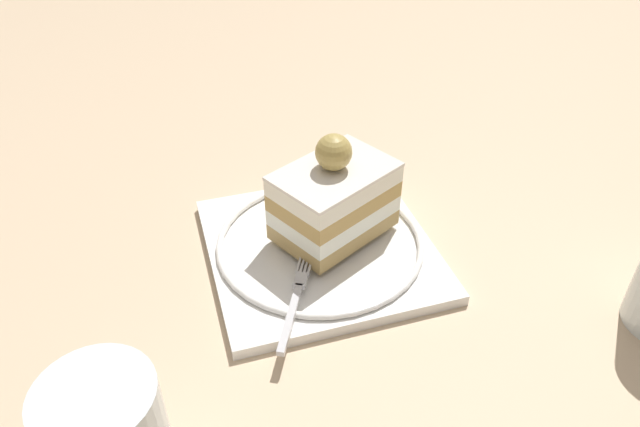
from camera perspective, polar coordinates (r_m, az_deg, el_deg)
ground_plane at (r=0.55m, az=2.26°, el=-4.41°), size 2.40×2.40×0.00m
dessert_plate at (r=0.55m, az=-0.00°, el=-3.17°), size 0.22×0.22×0.02m
cake_slice at (r=0.53m, az=0.97°, el=1.37°), size 0.12×0.10×0.10m
fork at (r=0.49m, az=-2.29°, el=-7.95°), size 0.07×0.10×0.00m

